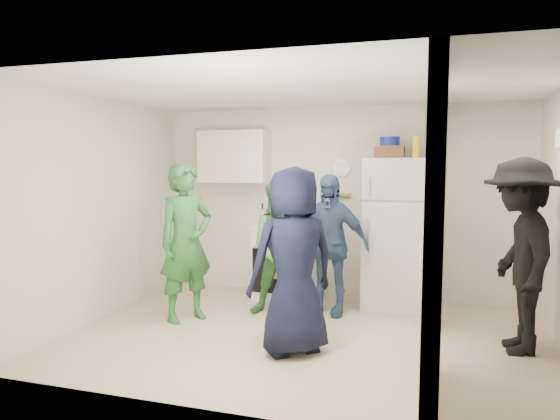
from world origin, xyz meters
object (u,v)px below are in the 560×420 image
Objects in this scene: fridge at (396,233)px; person_nook at (520,255)px; wicker_basket at (389,152)px; blue_bowl at (390,141)px; person_denim at (328,244)px; stove at (286,261)px; yellow_cup_stack_top at (417,147)px; person_navy at (293,261)px; person_green_center at (282,248)px; person_green_left at (186,243)px.

person_nook is at bearing -43.84° from fridge.
blue_bowl is at bearing 0.00° from wicker_basket.
wicker_basket is at bearing 45.18° from person_denim.
person_nook is at bearing -24.47° from stove.
fridge is at bearing 155.56° from yellow_cup_stack_top.
blue_bowl is at bearing -136.31° from person_nook.
stove is 0.92m from person_denim.
person_nook is at bearing -47.04° from yellow_cup_stack_top.
person_navy is 0.95× the size of person_nook.
fridge is 7.60× the size of blue_bowl.
yellow_cup_stack_top is 1.53m from person_denim.
person_green_center is (-1.14, -0.75, -1.11)m from wicker_basket.
stove is 0.52× the size of fridge.
fridge is at bearing -1.23° from stove.
yellow_cup_stack_top is at bearing -161.72° from person_navy.
wicker_basket is 0.20× the size of person_green_left.
person_green_left is 1.01× the size of person_navy.
person_denim is at bearing -38.84° from stove.
person_denim is at bearing -157.18° from yellow_cup_stack_top.
person_nook is (2.00, 0.65, 0.04)m from person_navy.
blue_bowl is at bearing 0.88° from stove.
wicker_basket is at bearing 154.89° from yellow_cup_stack_top.
stove is 1.97m from person_navy.
blue_bowl is at bearing 45.18° from person_denim.
person_green_left is (-2.11, -1.25, -1.02)m from wicker_basket.
fridge reaches higher than person_green_left.
person_nook is (3.41, 0.05, 0.03)m from person_green_left.
wicker_basket reaches higher than stove.
person_green_center is 0.90× the size of person_navy.
yellow_cup_stack_top is (0.32, -0.15, -0.08)m from blue_bowl.
wicker_basket reaches higher than person_green_left.
yellow_cup_stack_top reaches higher than stove.
yellow_cup_stack_top reaches higher than wicker_basket.
person_denim is (-0.64, -0.55, -1.08)m from wicker_basket.
stove is 1.53m from person_green_left.
stove is 0.55× the size of person_green_left.
fridge is at bearing -137.38° from person_nook.
wicker_basket is 0.13m from blue_bowl.
person_nook reaches higher than person_navy.
stove is 0.61× the size of person_green_center.
person_denim reaches higher than stove.
blue_bowl reaches higher than fridge.
yellow_cup_stack_top is 1.96m from person_green_center.
person_nook is at bearing -14.31° from person_denim.
fridge is 1.06m from yellow_cup_stack_top.
person_navy is (-0.07, -1.30, 0.05)m from person_denim.
person_green_left is at bearing -151.48° from fridge.
blue_bowl is 2.71m from person_green_left.
person_green_center is (-1.46, -0.60, -1.16)m from yellow_cup_stack_top.
fridge is at bearing -26.57° from blue_bowl.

